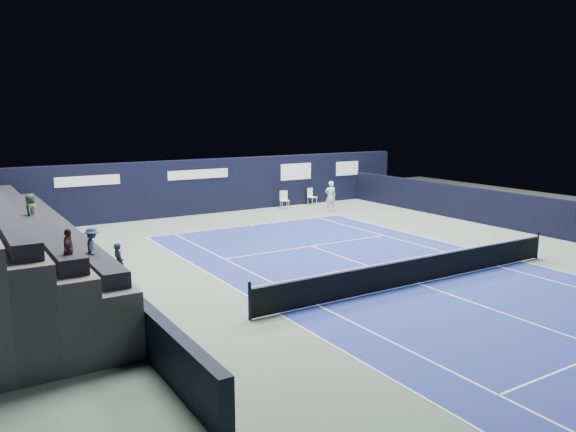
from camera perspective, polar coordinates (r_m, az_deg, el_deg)
name	(u,v)px	position (r m, az deg, el deg)	size (l,w,h in m)	color
ground	(379,270)	(20.86, 9.21, -5.43)	(48.00, 48.00, 0.00)	#596A5E
court_surface	(418,284)	(19.47, 13.10, -6.71)	(10.97, 23.77, 0.01)	navy
enclosure_wall_right	(483,206)	(30.85, 19.16, 0.94)	(0.30, 22.00, 1.80)	black
folding_chair_back_a	(284,198)	(33.77, -0.39, 1.79)	(0.58, 0.57, 1.08)	silver
folding_chair_back_b	(311,195)	(35.32, 2.38, 2.12)	(0.54, 0.53, 1.04)	white
line_judge_chair	(104,267)	(20.19, -18.16, -4.93)	(0.46, 0.45, 0.85)	white
line_judge	(119,263)	(19.74, -16.81, -4.59)	(0.50, 0.33, 1.38)	black
court_markings	(418,283)	(19.46, 13.10, -6.69)	(11.03, 23.83, 0.00)	white
tennis_net	(419,269)	(19.33, 13.16, -5.28)	(12.90, 0.10, 1.10)	black
back_sponsor_wall	(213,186)	(32.67, -7.63, 3.07)	(26.00, 0.63, 3.10)	black
side_barrier_left	(84,266)	(20.05, -20.01, -4.80)	(0.33, 22.00, 1.20)	black
tennis_player	(331,196)	(32.94, 4.34, 2.03)	(0.75, 0.92, 1.77)	silver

